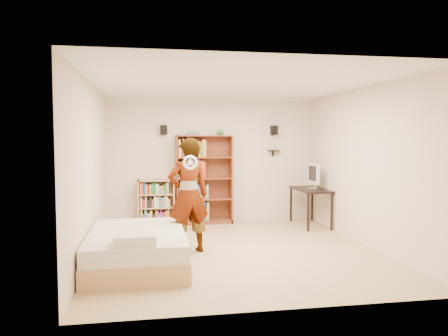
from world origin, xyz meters
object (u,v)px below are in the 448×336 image
at_px(tall_bookshelf, 204,180).
at_px(computer_desk, 310,207).
at_px(low_bookshelf, 156,202).
at_px(daybed, 137,244).
at_px(person, 188,195).

bearing_deg(tall_bookshelf, computer_desk, -15.88).
distance_m(low_bookshelf, computer_desk, 3.23).
distance_m(daybed, person, 1.17).
distance_m(tall_bookshelf, low_bookshelf, 1.12).
bearing_deg(low_bookshelf, daybed, -96.30).
height_order(tall_bookshelf, computer_desk, tall_bookshelf).
xyz_separation_m(low_bookshelf, person, (0.47, -2.32, 0.44)).
bearing_deg(low_bookshelf, person, -78.45).
height_order(tall_bookshelf, person, tall_bookshelf).
distance_m(tall_bookshelf, computer_desk, 2.30).
bearing_deg(person, daybed, 25.28).
xyz_separation_m(tall_bookshelf, person, (-0.54, -2.29, -0.03)).
height_order(daybed, person, person).
bearing_deg(tall_bookshelf, daybed, -114.90).
xyz_separation_m(tall_bookshelf, computer_desk, (2.15, -0.61, -0.56)).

